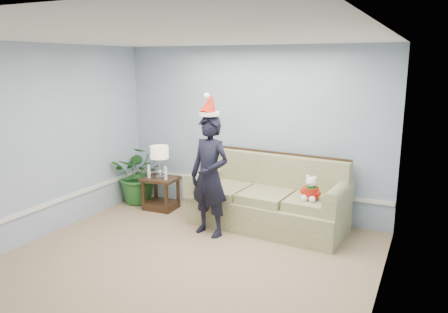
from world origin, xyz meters
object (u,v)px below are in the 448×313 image
Objects in this scene: side_table at (161,197)px; houseplant at (140,174)px; man at (210,176)px; teddy_bear at (311,191)px; table_lamp at (159,154)px; sofa at (269,201)px.

houseplant is at bearing 165.31° from side_table.
man is (1.26, -0.62, 0.65)m from side_table.
side_table is 2.64m from teddy_bear.
table_lamp is at bearing -154.78° from side_table.
teddy_bear is at bearing -5.23° from houseplant.
man is at bearing -26.11° from side_table.
sofa is 1.36× the size of man.
sofa reaches higher than teddy_bear.
sofa is 2.00m from table_lamp.
teddy_bear is at bearing 30.83° from man.
sofa is 4.00× the size of side_table.
man is (1.79, -0.76, 0.34)m from houseplant.
table_lamp is 0.52× the size of houseplant.
man is at bearing -129.29° from sofa.
side_table is (-1.91, -0.07, -0.17)m from sofa.
side_table is 1.55m from man.
man reaches higher than sofa.
table_lamp reaches higher than sofa.
houseplant is (-0.53, 0.14, -0.44)m from table_lamp.
teddy_bear is (3.13, -0.29, 0.17)m from houseplant.
sofa is 1.91m from side_table.
sofa is at bearing 167.18° from teddy_bear.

